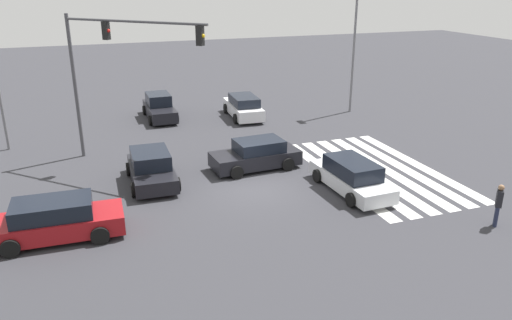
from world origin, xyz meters
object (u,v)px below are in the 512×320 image
object	(u,v)px
traffic_signal_mast	(108,59)
car_2	(55,220)
car_6	(243,107)
street_light_pole_a	(355,38)
car_0	(151,168)
car_4	(256,155)
car_1	(351,176)
pedestrian	(499,203)
car_3	(159,108)

from	to	relation	value
traffic_signal_mast	car_2	world-z (taller)	traffic_signal_mast
car_6	street_light_pole_a	xyz separation A→B (m)	(-1.07, -7.62, 4.40)
car_0	car_4	world-z (taller)	car_0
traffic_signal_mast	car_4	bearing A→B (deg)	18.35
car_4	street_light_pole_a	distance (m)	13.78
car_1	street_light_pole_a	size ratio (longest dim) A/B	0.55
pedestrian	car_0	bearing A→B (deg)	4.73
car_0	car_1	distance (m)	9.11
car_3	car_4	distance (m)	11.43
car_4	car_6	bearing A→B (deg)	-108.23
car_1	car_4	world-z (taller)	same
car_2	pedestrian	distance (m)	16.47
car_3	pedestrian	xyz separation A→B (m)	(-19.99, -9.42, 0.22)
car_6	pedestrian	xyz separation A→B (m)	(-18.27, -4.04, 0.22)
car_0	car_2	world-z (taller)	car_2
car_6	car_2	bearing A→B (deg)	142.39
traffic_signal_mast	street_light_pole_a	xyz separation A→B (m)	(5.05, -16.50, -0.17)
car_0	street_light_pole_a	world-z (taller)	street_light_pole_a
car_1	car_2	xyz separation A→B (m)	(-0.11, 12.27, 0.03)
car_0	car_3	bearing A→B (deg)	170.19
car_3	street_light_pole_a	size ratio (longest dim) A/B	0.52
car_2	car_6	bearing A→B (deg)	51.11
car_3	street_light_pole_a	world-z (taller)	street_light_pole_a
car_6	street_light_pole_a	bearing A→B (deg)	-94.72
traffic_signal_mast	pedestrian	world-z (taller)	traffic_signal_mast
car_4	car_6	xyz separation A→B (m)	(9.33, -2.47, 0.04)
car_2	pedestrian	size ratio (longest dim) A/B	2.80
car_0	car_2	bearing A→B (deg)	-42.98
car_1	pedestrian	world-z (taller)	pedestrian
pedestrian	car_3	bearing A→B (deg)	-22.91
car_3	pedestrian	bearing A→B (deg)	25.43
car_0	car_4	distance (m)	5.19
car_0	street_light_pole_a	bearing A→B (deg)	120.35
street_light_pole_a	car_6	bearing A→B (deg)	81.98
car_6	pedestrian	size ratio (longest dim) A/B	2.70
pedestrian	street_light_pole_a	xyz separation A→B (m)	(17.19, -3.58, 4.18)
car_0	car_1	size ratio (longest dim) A/B	0.90
pedestrian	street_light_pole_a	distance (m)	18.05
traffic_signal_mast	street_light_pole_a	world-z (taller)	street_light_pole_a
car_1	car_0	bearing A→B (deg)	61.57
car_1	car_3	distance (m)	16.27
car_2	pedestrian	world-z (taller)	pedestrian
traffic_signal_mast	car_0	world-z (taller)	traffic_signal_mast
car_3	car_4	world-z (taller)	car_3
street_light_pole_a	car_3	bearing A→B (deg)	77.87
street_light_pole_a	car_2	bearing A→B (deg)	122.79
car_3	car_4	size ratio (longest dim) A/B	1.01
car_6	street_light_pole_a	distance (m)	8.87
car_2	car_3	xyz separation A→B (m)	(15.27, -6.36, 0.02)
car_3	car_6	bearing A→B (deg)	72.47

